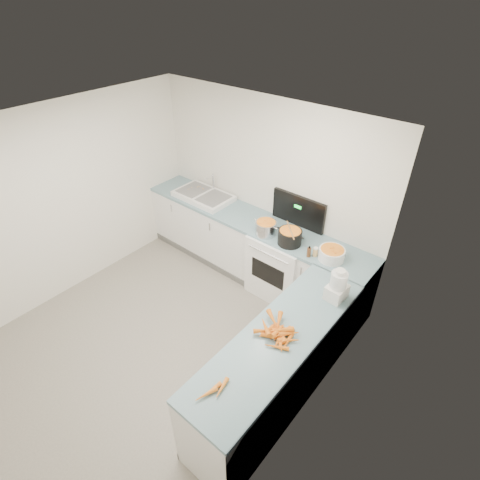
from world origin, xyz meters
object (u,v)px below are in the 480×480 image
Objects in this scene: steel_pot at (266,229)px; spice_jar at (315,252)px; stove at (282,262)px; extract_bottle at (309,252)px; mixing_bowl at (332,254)px; sink at (204,196)px; food_processor at (338,286)px; black_pot at (290,238)px.

spice_jar is at bearing 0.55° from steel_pot.
extract_bottle is (0.48, -0.21, 0.53)m from stove.
spice_jar is (-0.17, -0.06, -0.02)m from mixing_bowl.
mixing_bowl reaches higher than spice_jar.
steel_pot is (1.26, -0.17, 0.04)m from sink.
sink is at bearing 177.39° from mixing_bowl.
extract_bottle is at bearing -23.65° from stove.
steel_pot is at bearing 175.26° from extract_bottle.
steel_pot is 1.33m from food_processor.
mixing_bowl is at bearing -2.61° from sink.
mixing_bowl is 0.82× the size of food_processor.
extract_bottle is (1.93, -0.22, 0.02)m from sink.
food_processor is at bearing -20.90° from steel_pot.
sink is 7.15× the size of extract_bottle.
spice_jar is 0.72m from food_processor.
sink is 1.99m from spice_jar.
stove is 11.31× the size of extract_bottle.
steel_pot is 0.89m from mixing_bowl.
black_pot is (1.61, -0.15, 0.05)m from sink.
sink is at bearing 173.35° from extract_bottle.
spice_jar is at bearing -2.02° from black_pot.
sink is (-1.45, 0.02, 0.50)m from stove.
black_pot is 0.97× the size of mixing_bowl.
sink is at bearing 165.60° from food_processor.
sink is at bearing 175.29° from spice_jar.
sink is 1.28m from steel_pot.
black_pot reaches higher than steel_pot.
stove is 1.37m from food_processor.
steel_pot is at bearing -175.38° from mixing_bowl.
steel_pot reaches higher than spice_jar.
stove is at bearing 156.35° from extract_bottle.
food_processor reaches higher than steel_pot.
stove is at bearing 164.43° from spice_jar.
food_processor is (2.50, -0.64, 0.12)m from sink.
mixing_bowl is at bearing 4.62° from steel_pot.
steel_pot is 2.24× the size of extract_bottle.
spice_jar is (0.05, 0.06, -0.01)m from extract_bottle.
food_processor is (0.89, -0.49, 0.07)m from black_pot.
stove reaches higher than extract_bottle.
stove is at bearing 39.65° from steel_pot.
stove reaches higher than sink.
food_processor is (1.24, -0.47, 0.08)m from steel_pot.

